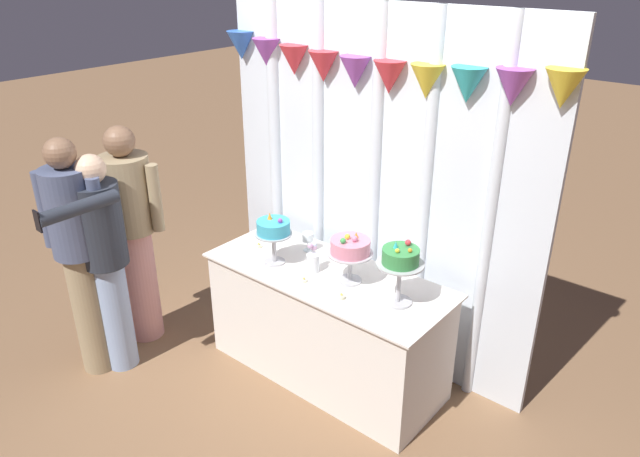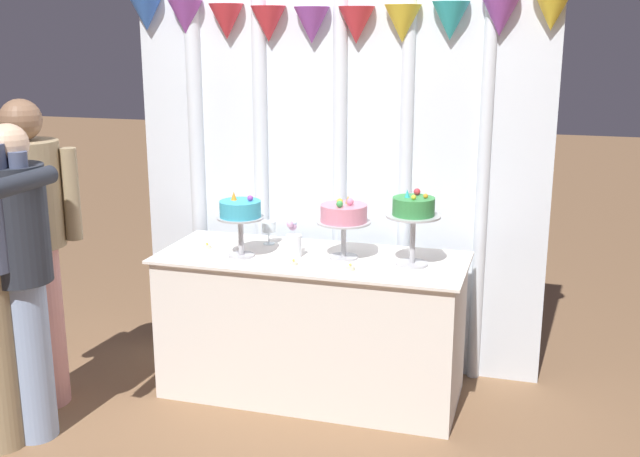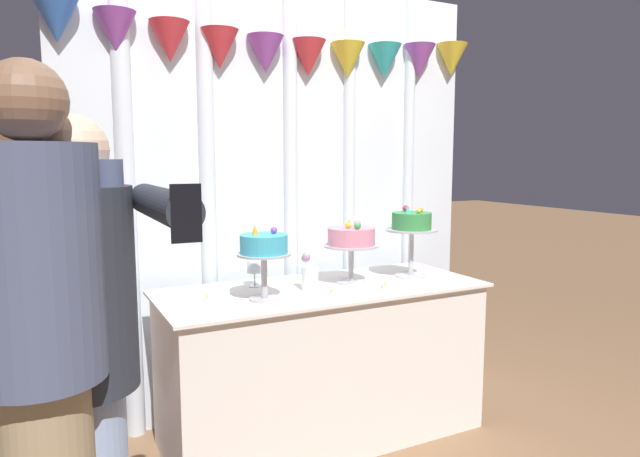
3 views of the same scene
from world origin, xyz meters
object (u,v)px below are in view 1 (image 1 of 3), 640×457
at_px(flower_vase, 313,260).
at_px(guest_man_dark_suit, 132,229).
at_px(cake_table, 326,324).
at_px(cake_display_center, 350,249).
at_px(tealight_far_left, 259,246).
at_px(wine_glass, 308,238).
at_px(cake_display_rightmost, 400,261).
at_px(tealight_near_left, 304,280).
at_px(tealight_near_right, 341,297).
at_px(guest_girl_blue_dress, 104,256).
at_px(guest_man_pink_jacket, 79,250).
at_px(cake_display_leftmost, 273,230).

xyz_separation_m(flower_vase, guest_man_dark_suit, (-1.26, -0.49, 0.03)).
distance_m(cake_table, cake_display_center, 0.65).
bearing_deg(flower_vase, tealight_far_left, 178.32).
relative_size(wine_glass, flower_vase, 0.67).
distance_m(cake_display_rightmost, tealight_near_left, 0.67).
relative_size(cake_display_center, tealight_near_left, 7.81).
height_order(cake_display_rightmost, guest_man_dark_suit, guest_man_dark_suit).
relative_size(cake_table, tealight_near_left, 38.98).
relative_size(wine_glass, tealight_far_left, 2.86).
distance_m(cake_table, tealight_near_right, 0.52).
xyz_separation_m(cake_display_rightmost, tealight_far_left, (-1.15, -0.01, -0.27)).
height_order(wine_glass, guest_girl_blue_dress, guest_girl_blue_dress).
relative_size(cake_display_center, tealight_near_right, 7.18).
distance_m(cake_display_center, cake_display_rightmost, 0.37).
xyz_separation_m(tealight_near_right, guest_man_pink_jacket, (-1.54, -0.79, 0.12)).
distance_m(flower_vase, tealight_far_left, 0.52).
xyz_separation_m(cake_table, tealight_near_right, (0.26, -0.18, 0.41)).
distance_m(cake_display_leftmost, cake_display_rightmost, 0.91).
xyz_separation_m(wine_glass, guest_man_dark_suit, (-1.05, -0.69, 0.01)).
relative_size(cake_display_leftmost, cake_display_center, 1.06).
distance_m(wine_glass, tealight_far_left, 0.36).
bearing_deg(wine_glass, cake_display_leftmost, -101.39).
bearing_deg(guest_man_pink_jacket, cake_table, 37.05).
height_order(cake_display_center, flower_vase, cake_display_center).
xyz_separation_m(flower_vase, guest_man_pink_jacket, (-1.19, -0.94, 0.06)).
relative_size(tealight_near_left, guest_man_pink_jacket, 0.03).
bearing_deg(guest_girl_blue_dress, cake_display_rightmost, 26.38).
relative_size(cake_table, cake_display_rightmost, 4.18).
bearing_deg(cake_display_center, flower_vase, -170.32).
bearing_deg(cake_table, guest_girl_blue_dress, -144.07).
bearing_deg(cake_display_center, guest_man_pink_jacket, -145.95).
bearing_deg(tealight_far_left, tealight_near_left, -15.86).
xyz_separation_m(tealight_near_left, tealight_near_right, (0.30, -0.01, 0.00)).
distance_m(cake_display_center, tealight_near_right, 0.31).
bearing_deg(tealight_near_right, cake_display_leftmost, 173.36).
xyz_separation_m(tealight_near_right, guest_man_dark_suit, (-1.61, -0.34, 0.09)).
relative_size(cake_display_leftmost, guest_man_pink_jacket, 0.21).
distance_m(flower_vase, tealight_near_right, 0.39).
height_order(flower_vase, guest_girl_blue_dress, guest_girl_blue_dress).
xyz_separation_m(guest_girl_blue_dress, guest_man_pink_jacket, (-0.10, -0.11, 0.06)).
bearing_deg(guest_man_pink_jacket, tealight_far_left, 54.47).
height_order(tealight_near_left, guest_man_dark_suit, guest_man_dark_suit).
relative_size(wine_glass, tealight_near_right, 2.87).
bearing_deg(tealight_near_right, guest_man_pink_jacket, -152.92).
height_order(guest_man_dark_suit, guest_girl_blue_dress, guest_man_dark_suit).
xyz_separation_m(cake_display_leftmost, tealight_far_left, (-0.24, 0.09, -0.23)).
distance_m(cake_display_center, tealight_near_left, 0.36).
bearing_deg(guest_man_pink_jacket, flower_vase, 38.22).
relative_size(tealight_near_right, guest_girl_blue_dress, 0.03).
height_order(cake_table, tealight_near_left, tealight_near_left).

